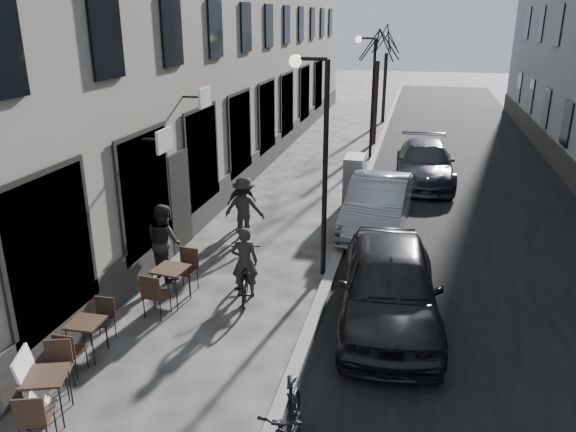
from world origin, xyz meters
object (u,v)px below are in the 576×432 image
at_px(bicycle, 245,275).
at_px(pedestrian_mid, 244,208).
at_px(streetlamp_near, 318,144).
at_px(moped, 286,431).
at_px(bistro_set_b, 87,335).
at_px(sign_board, 34,390).
at_px(car_far, 425,163).
at_px(tree_near, 379,44).
at_px(pedestrian_far, 242,203).
at_px(car_near, 389,285).
at_px(bistro_set_c, 172,282).
at_px(utility_cabinet, 354,182).
at_px(car_mid, 377,204).
at_px(tree_far, 387,39).
at_px(pedestrian_near, 164,241).
at_px(streetlamp_far, 369,84).
at_px(bistro_set_a, 47,392).

distance_m(bicycle, pedestrian_mid, 3.54).
bearing_deg(streetlamp_near, moped, -83.22).
relative_size(bistro_set_b, sign_board, 1.31).
bearing_deg(car_far, pedestrian_mid, -127.87).
bearing_deg(bistro_set_b, tree_near, 78.20).
xyz_separation_m(streetlamp_near, pedestrian_far, (-2.68, 2.58, -2.40)).
xyz_separation_m(car_near, car_far, (0.65, 10.57, -0.09)).
distance_m(bistro_set_c, moped, 5.32).
height_order(utility_cabinet, car_near, utility_cabinet).
xyz_separation_m(streetlamp_near, pedestrian_mid, (-2.37, 1.87, -2.29)).
bearing_deg(streetlamp_near, car_mid, 70.52).
relative_size(tree_far, car_mid, 1.23).
bearing_deg(utility_cabinet, pedestrian_far, -137.65).
height_order(streetlamp_near, pedestrian_near, streetlamp_near).
distance_m(sign_board, bicycle, 4.95).
bearing_deg(car_mid, streetlamp_far, 100.50).
distance_m(streetlamp_near, car_far, 9.32).
distance_m(bistro_set_a, car_near, 6.39).
xyz_separation_m(utility_cabinet, pedestrian_mid, (-2.64, -3.37, 0.03)).
distance_m(streetlamp_far, moped, 18.39).
relative_size(streetlamp_far, car_mid, 1.10).
height_order(bistro_set_c, pedestrian_mid, pedestrian_mid).
bearing_deg(pedestrian_far, bistro_set_b, -138.47).
xyz_separation_m(bistro_set_b, car_far, (5.85, 13.07, 0.30)).
height_order(car_mid, moped, car_mid).
relative_size(streetlamp_far, sign_board, 4.63).
xyz_separation_m(bicycle, moped, (2.05, -4.71, 0.11)).
distance_m(pedestrian_near, car_mid, 6.31).
bearing_deg(sign_board, utility_cabinet, 52.82).
relative_size(tree_near, tree_far, 1.00).
height_order(utility_cabinet, bicycle, utility_cabinet).
distance_m(pedestrian_near, moped, 6.66).
bearing_deg(tree_near, bistro_set_a, -98.42).
bearing_deg(tree_far, bistro_set_b, -97.74).
xyz_separation_m(streetlamp_far, car_near, (1.82, -13.91, -2.34)).
distance_m(bicycle, car_near, 3.18).
relative_size(car_mid, car_far, 0.92).
bearing_deg(pedestrian_mid, bistro_set_b, 79.28).
height_order(bistro_set_a, bistro_set_b, bistro_set_a).
distance_m(tree_near, bistro_set_a, 21.68).
bearing_deg(sign_board, pedestrian_mid, 63.75).
height_order(streetlamp_near, sign_board, streetlamp_near).
height_order(tree_near, car_mid, tree_near).
bearing_deg(pedestrian_mid, car_mid, -159.46).
xyz_separation_m(pedestrian_far, moped, (3.41, -8.77, -0.16)).
bearing_deg(tree_far, bistro_set_c, -96.93).
xyz_separation_m(bistro_set_a, bistro_set_b, (-0.34, 1.63, -0.04)).
relative_size(pedestrian_mid, moped, 0.87).
bearing_deg(tree_near, pedestrian_far, -102.47).
relative_size(bistro_set_c, sign_board, 1.53).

